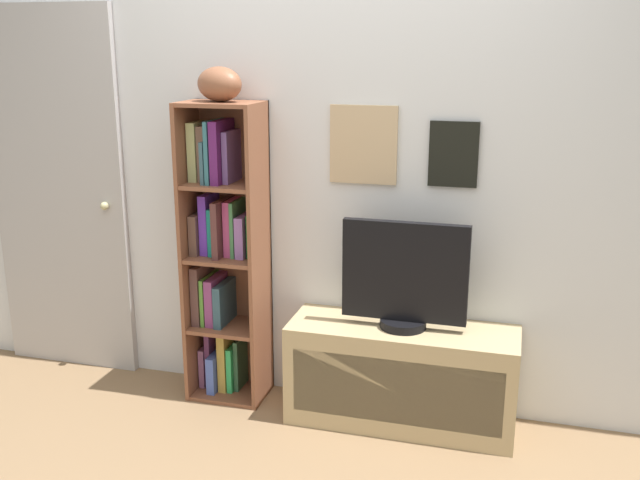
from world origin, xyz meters
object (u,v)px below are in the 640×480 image
Objects in this scene: tv_stand at (401,375)px; television at (405,278)px; football at (219,84)px; bookshelf at (223,254)px; door at (59,194)px.

tv_stand is 0.50m from television.
football is 0.44× the size of television.
door is (-1.00, 0.09, 0.24)m from bookshelf.
bookshelf is 5.87× the size of football.
door is at bearing 173.45° from football.
football is 1.65m from tv_stand.
door reaches higher than football.
football is at bearing 177.12° from tv_stand.
bookshelf is at bearing 175.34° from tv_stand.
television is at bearing -4.80° from door.
bookshelf is 2.60× the size of television.
bookshelf is at bearing 175.41° from television.
football reaches higher than bookshelf.
bookshelf is 1.03m from door.
television is (-0.00, 0.00, 0.50)m from tv_stand.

